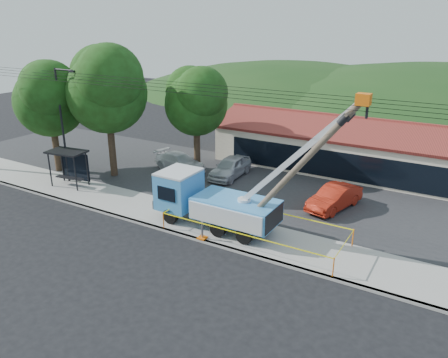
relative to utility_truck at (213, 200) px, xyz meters
name	(u,v)px	position (x,y,z in m)	size (l,w,h in m)	color
ground	(172,255)	(-0.19, -4.08, -1.85)	(120.00, 120.00, 0.00)	black
curb	(193,238)	(-0.19, -1.98, -1.78)	(60.00, 0.25, 0.15)	#ADA9A1
sidewalk	(210,226)	(-0.19, -0.08, -1.78)	(60.00, 4.00, 0.15)	#ADA9A1
parking_lot	(265,187)	(-0.19, 7.92, -1.80)	(60.00, 12.00, 0.10)	#28282B
strip_mall	(347,147)	(3.81, 15.90, 0.03)	(22.50, 8.53, 4.67)	beige
streetlight	(63,118)	(-13.97, 0.92, 3.45)	(2.13, 0.22, 9.00)	black
tree_west_near	(106,85)	(-12.19, 3.92, 5.67)	(7.56, 6.72, 10.80)	#332316
tree_west_far	(49,95)	(-17.19, 2.42, 4.69)	(6.84, 6.08, 9.48)	#332316
tree_lot	(196,98)	(-7.19, 8.92, 4.36)	(6.30, 5.60, 8.94)	#332316
hill_west	(293,95)	(-15.19, 50.92, -1.85)	(78.40, 56.00, 28.00)	#183B15
power_lines	(12,121)	(-18.64, -0.27, 2.89)	(60.00, 1.42, 8.82)	brown
utility_truck	(213,200)	(0.00, 0.00, 0.00)	(12.59, 4.24, 8.95)	black
leaning_pole	(297,168)	(5.39, -0.17, 3.07)	(7.04, 1.88, 8.90)	brown
bus_shelter	(69,160)	(-13.32, 0.46, 0.35)	(3.10, 2.15, 2.78)	black
caution_tape	(254,225)	(2.91, -0.11, -0.91)	(10.76, 3.71, 1.07)	orange
car_silver	(230,178)	(-3.63, 8.46, -1.85)	(1.97, 4.91, 1.67)	silver
car_red	(333,209)	(5.69, 6.53, -1.85)	(1.67, 4.80, 1.58)	#A52110
car_white	(180,171)	(-8.22, 7.80, -1.85)	(2.03, 5.00, 1.45)	silver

